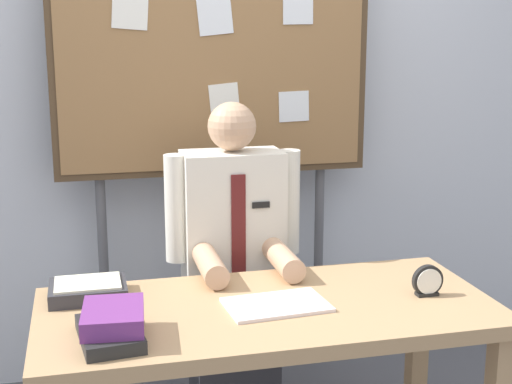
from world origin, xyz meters
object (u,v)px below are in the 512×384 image
person (234,279)px  bulletin_board (214,63)px  book_stack (112,325)px  paper_tray (88,290)px  desk_clock (428,282)px  desk (268,332)px  open_notebook (276,305)px

person → bulletin_board: (0.00, 0.39, 0.86)m
book_stack → paper_tray: (-0.06, 0.37, -0.02)m
bulletin_board → paper_tray: bulletin_board is taller
desk_clock → book_stack: bearing=-173.9°
person → bulletin_board: 0.94m
bulletin_board → book_stack: (-0.52, -1.11, -0.71)m
book_stack → desk: bearing=17.0°
desk → desk_clock: desk_clock is taller
person → bulletin_board: size_ratio=0.66×
desk → bulletin_board: bulletin_board is taller
bulletin_board → book_stack: bulletin_board is taller
person → desk_clock: bearing=-47.4°
desk_clock → desk: bearing=175.4°
paper_tray → desk: bearing=-20.0°
open_notebook → desk_clock: size_ratio=3.05×
person → book_stack: (-0.52, -0.72, 0.15)m
desk → desk_clock: bearing=-4.6°
person → book_stack: size_ratio=4.63×
book_stack → paper_tray: 0.38m
desk → person: 0.56m
desk → open_notebook: size_ratio=4.57×
bulletin_board → open_notebook: 1.22m
book_stack → open_notebook: book_stack is taller
desk → person: size_ratio=1.13×
bulletin_board → desk_clock: bearing=-60.7°
desk_clock → person: bearing=132.6°
desk → bulletin_board: bearing=90.0°
bulletin_board → paper_tray: (-0.58, -0.74, -0.73)m
desk → book_stack: bearing=-163.0°
person → paper_tray: (-0.58, -0.35, 0.13)m
bulletin_board → desk_clock: (0.56, -0.99, -0.71)m
paper_tray → desk_clock: bearing=-12.7°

